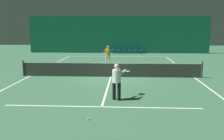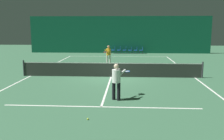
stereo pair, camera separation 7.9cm
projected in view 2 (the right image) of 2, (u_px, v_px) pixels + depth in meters
name	position (u px, v px, depth m)	size (l,w,h in m)	color
ground_plane	(111.00, 77.00, 16.64)	(60.00, 60.00, 0.00)	#386647
backdrop_curtain	(119.00, 35.00, 31.78)	(23.00, 0.12, 4.67)	#0F5138
court_line_baseline_far	(118.00, 56.00, 28.35)	(11.00, 0.10, 0.00)	white
court_line_service_far	(116.00, 63.00, 22.94)	(8.25, 0.10, 0.00)	white
court_line_service_near	(101.00, 107.00, 10.35)	(8.25, 0.10, 0.00)	white
court_line_sideline_left	(31.00, 76.00, 16.98)	(0.10, 23.80, 0.00)	white
court_line_sideline_right	(195.00, 78.00, 16.31)	(0.10, 23.80, 0.00)	white
court_line_centre	(111.00, 77.00, 16.64)	(0.10, 12.80, 0.00)	white
tennis_net	(111.00, 69.00, 16.56)	(12.00, 0.10, 1.07)	#2D332D
player_near	(117.00, 79.00, 11.21)	(0.95, 1.36, 1.66)	black
player_far	(108.00, 53.00, 22.13)	(0.62, 1.40, 1.68)	beige
courtside_chair_0	(114.00, 50.00, 31.59)	(0.44, 0.44, 0.84)	#2D2D2D
courtside_chair_1	(119.00, 50.00, 31.55)	(0.44, 0.44, 0.84)	#2D2D2D
courtside_chair_2	(125.00, 50.00, 31.50)	(0.44, 0.44, 0.84)	#2D2D2D
courtside_chair_3	(130.00, 50.00, 31.46)	(0.44, 0.44, 0.84)	#2D2D2D
courtside_chair_4	(136.00, 50.00, 31.42)	(0.44, 0.44, 0.84)	#2D2D2D
courtside_chair_5	(142.00, 50.00, 31.38)	(0.44, 0.44, 0.84)	#2D2D2D
tennis_ball	(88.00, 119.00, 8.88)	(0.07, 0.07, 0.07)	#D1DB33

